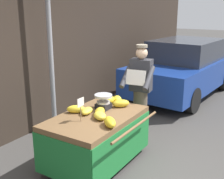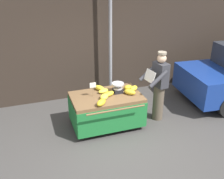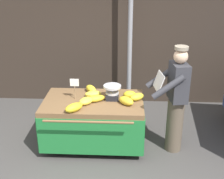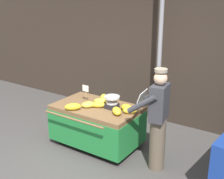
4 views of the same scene
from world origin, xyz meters
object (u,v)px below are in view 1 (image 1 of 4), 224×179
Objects in this scene: price_sign at (81,104)px; banana_bunch_4 at (100,116)px; banana_bunch_5 at (87,111)px; street_pole at (50,46)px; vendor_person at (140,91)px; parked_car at (184,68)px; banana_bunch_0 at (76,109)px; banana_bunch_3 at (110,122)px; banana_bunch_1 at (110,100)px; banana_bunch_7 at (121,103)px; banana_bunch_2 at (117,99)px; banana_bunch_6 at (100,112)px; weighing_scale at (103,102)px; banana_cart at (96,129)px.

price_sign is 1.35× the size of banana_bunch_4.
street_pole is at bearing 64.71° from banana_bunch_5.
vendor_person is 0.43× the size of parked_car.
banana_bunch_3 is at bearing -103.27° from banana_bunch_0.
banana_bunch_0 is 0.73m from banana_bunch_3.
street_pole reaches higher than banana_bunch_4.
price_sign reaches higher than banana_bunch_1.
banana_bunch_7 is at bearing -36.69° from banana_bunch_0.
banana_bunch_4 is (-0.02, -0.46, -0.01)m from banana_bunch_0.
banana_bunch_2 is at bearing 25.41° from banana_bunch_3.
price_sign is at bearing 166.16° from banana_bunch_6.
vendor_person is at bearing -2.47° from banana_bunch_6.
banana_bunch_1 is (0.28, 0.05, -0.06)m from weighing_scale.
banana_bunch_0 is 0.16× the size of vendor_person.
weighing_scale reaches higher than banana_bunch_2.
banana_bunch_3 is 0.59m from banana_bunch_5.
banana_bunch_5 is at bearing 171.45° from banana_bunch_2.
weighing_scale is 0.99m from vendor_person.
banana_bunch_4 is 0.91× the size of banana_bunch_7.
banana_bunch_6 is 1.06× the size of banana_bunch_7.
banana_bunch_4 is at bearing -178.04° from vendor_person.
parked_car reaches higher than price_sign.
street_pole is 11.33× the size of banana_bunch_3.
banana_cart is 1.32m from vendor_person.
banana_bunch_1 reaches higher than banana_cart.
banana_bunch_0 is 0.94× the size of banana_bunch_6.
banana_bunch_4 is at bearing -176.80° from parked_car.
banana_bunch_3 is at bearing -128.62° from banana_bunch_6.
banana_bunch_0 is at bearing 50.64° from price_sign.
banana_bunch_2 is 0.71m from banana_bunch_5.
street_pole is 1.52m from banana_bunch_1.
street_pole is 1.87m from banana_cart.
banana_bunch_5 is 0.20m from banana_bunch_6.
street_pole is 0.83× the size of parked_car.
vendor_person is (1.37, 0.05, 0.02)m from banana_bunch_4.
street_pole is 2.13m from banana_bunch_3.
banana_bunch_6 is at bearing -157.70° from weighing_scale.
banana_bunch_7 is (0.54, -0.27, 0.01)m from banana_bunch_5.
weighing_scale is at bearing 177.10° from banana_bunch_2.
banana_bunch_0 is 0.74m from banana_bunch_7.
parked_car is at bearing -18.94° from street_pole.
banana_bunch_2 reaches higher than banana_bunch_4.
banana_bunch_0 is 1.04× the size of banana_bunch_5.
price_sign is 1.23× the size of banana_bunch_0.
banana_bunch_1 and banana_bunch_7 have the same top height.
banana_bunch_5 is at bearing -115.29° from street_pole.
banana_bunch_2 is at bearing 7.37° from banana_bunch_6.
banana_bunch_2 is (0.39, -0.02, -0.06)m from weighing_scale.
weighing_scale is 0.33m from banana_bunch_5.
street_pole is 11.43× the size of banana_bunch_6.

